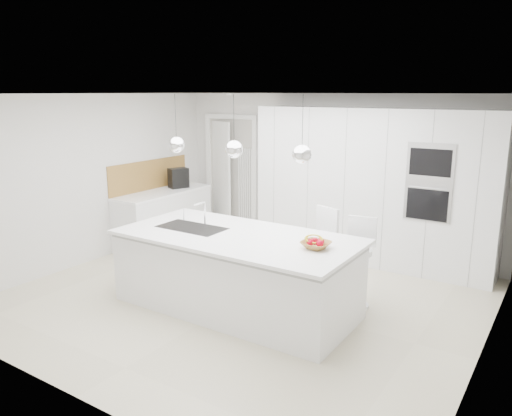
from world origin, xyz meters
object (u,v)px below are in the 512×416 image
Objects in this scene: fruit_bowl at (316,245)px; bar_stool_right at (356,264)px; bar_stool_left at (321,254)px; island_base at (235,274)px; espresso_machine at (178,178)px.

fruit_bowl is 0.84m from bar_stool_right.
island_base is at bearing -110.06° from bar_stool_left.
bar_stool_left is at bearing 5.20° from espresso_machine.
fruit_bowl is at bearing 4.88° from island_base.
espresso_machine is at bearing 153.04° from fruit_bowl.
island_base is 1.12m from fruit_bowl.
bar_stool_left is (3.23, -1.01, -0.51)m from espresso_machine.
bar_stool_left is at bearing 110.96° from fruit_bowl.
espresso_machine is 3.89m from bar_stool_right.
bar_stool_left reaches higher than island_base.
bar_stool_right is at bearing 6.55° from espresso_machine.
bar_stool_left is at bearing 51.10° from island_base.
island_base is at bearing -155.67° from bar_stool_right.
bar_stool_right reaches higher than fruit_bowl.
bar_stool_left is (0.70, 0.86, 0.13)m from island_base.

